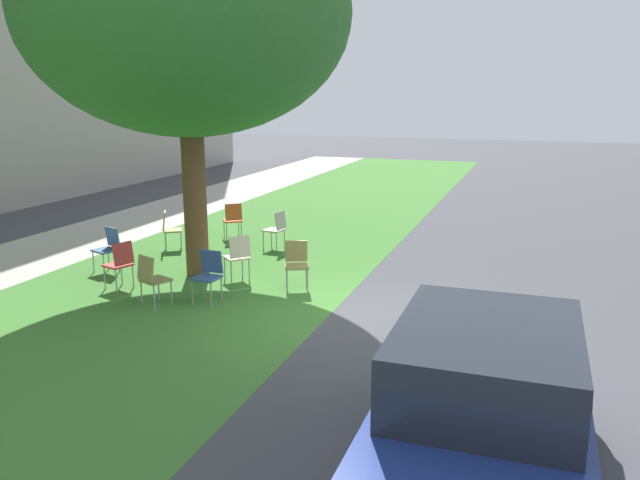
{
  "coord_description": "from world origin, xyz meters",
  "views": [
    {
      "loc": [
        -9.11,
        -2.81,
        3.48
      ],
      "look_at": [
        1.2,
        0.78,
        0.93
      ],
      "focal_mm": 35.63,
      "sensor_mm": 36.0,
      "label": 1
    }
  ],
  "objects_px": {
    "chair_0": "(209,272)",
    "chair_8": "(152,277)",
    "chair_4": "(169,227)",
    "chair_3": "(233,218)",
    "chair_1": "(277,227)",
    "street_tree": "(187,14)",
    "chair_6": "(108,246)",
    "chair_2": "(297,261)",
    "chair_7": "(120,261)",
    "parked_car": "(484,412)",
    "chair_5": "(238,254)"
  },
  "relations": [
    {
      "from": "chair_1",
      "to": "chair_5",
      "type": "height_order",
      "value": "same"
    },
    {
      "from": "chair_6",
      "to": "chair_7",
      "type": "relative_size",
      "value": 1.0
    },
    {
      "from": "chair_0",
      "to": "chair_2",
      "type": "height_order",
      "value": "same"
    },
    {
      "from": "chair_3",
      "to": "chair_8",
      "type": "height_order",
      "value": "same"
    },
    {
      "from": "chair_7",
      "to": "parked_car",
      "type": "bearing_deg",
      "value": -121.49
    },
    {
      "from": "street_tree",
      "to": "chair_6",
      "type": "xyz_separation_m",
      "value": [
        -0.32,
        1.81,
        -4.31
      ]
    },
    {
      "from": "chair_1",
      "to": "chair_7",
      "type": "relative_size",
      "value": 1.0
    },
    {
      "from": "chair_2",
      "to": "chair_8",
      "type": "xyz_separation_m",
      "value": [
        -1.69,
        1.9,
        0.0
      ]
    },
    {
      "from": "chair_6",
      "to": "street_tree",
      "type": "bearing_deg",
      "value": -79.96
    },
    {
      "from": "chair_8",
      "to": "chair_5",
      "type": "bearing_deg",
      "value": -20.79
    },
    {
      "from": "chair_2",
      "to": "chair_7",
      "type": "distance_m",
      "value": 3.16
    },
    {
      "from": "chair_3",
      "to": "chair_8",
      "type": "distance_m",
      "value": 5.02
    },
    {
      "from": "chair_0",
      "to": "chair_3",
      "type": "xyz_separation_m",
      "value": [
        4.39,
        1.76,
        0.0
      ]
    },
    {
      "from": "chair_0",
      "to": "chair_5",
      "type": "relative_size",
      "value": 1.0
    },
    {
      "from": "chair_6",
      "to": "chair_7",
      "type": "xyz_separation_m",
      "value": [
        -0.93,
        -0.96,
        0.0
      ]
    },
    {
      "from": "chair_8",
      "to": "parked_car",
      "type": "xyz_separation_m",
      "value": [
        -3.47,
        -5.62,
        0.32
      ]
    },
    {
      "from": "chair_8",
      "to": "parked_car",
      "type": "relative_size",
      "value": 0.24
    },
    {
      "from": "chair_8",
      "to": "parked_car",
      "type": "bearing_deg",
      "value": -121.71
    },
    {
      "from": "chair_2",
      "to": "chair_6",
      "type": "bearing_deg",
      "value": 91.98
    },
    {
      "from": "chair_4",
      "to": "street_tree",
      "type": "bearing_deg",
      "value": -134.61
    },
    {
      "from": "street_tree",
      "to": "chair_4",
      "type": "height_order",
      "value": "street_tree"
    },
    {
      "from": "street_tree",
      "to": "chair_3",
      "type": "bearing_deg",
      "value": 14.27
    },
    {
      "from": "chair_5",
      "to": "chair_6",
      "type": "height_order",
      "value": "same"
    },
    {
      "from": "street_tree",
      "to": "chair_5",
      "type": "relative_size",
      "value": 7.98
    },
    {
      "from": "chair_3",
      "to": "chair_4",
      "type": "height_order",
      "value": "same"
    },
    {
      "from": "chair_0",
      "to": "chair_3",
      "type": "relative_size",
      "value": 1.0
    },
    {
      "from": "chair_6",
      "to": "chair_7",
      "type": "height_order",
      "value": "same"
    },
    {
      "from": "chair_6",
      "to": "chair_1",
      "type": "bearing_deg",
      "value": -41.64
    },
    {
      "from": "chair_1",
      "to": "chair_3",
      "type": "xyz_separation_m",
      "value": [
        0.62,
        1.41,
        0.0
      ]
    },
    {
      "from": "chair_1",
      "to": "chair_4",
      "type": "relative_size",
      "value": 1.0
    },
    {
      "from": "street_tree",
      "to": "chair_7",
      "type": "relative_size",
      "value": 7.98
    },
    {
      "from": "chair_1",
      "to": "chair_0",
      "type": "bearing_deg",
      "value": -174.57
    },
    {
      "from": "chair_0",
      "to": "chair_4",
      "type": "distance_m",
      "value": 3.96
    },
    {
      "from": "street_tree",
      "to": "chair_3",
      "type": "relative_size",
      "value": 7.98
    },
    {
      "from": "chair_0",
      "to": "chair_1",
      "type": "relative_size",
      "value": 1.0
    },
    {
      "from": "chair_5",
      "to": "chair_6",
      "type": "bearing_deg",
      "value": 94.98
    },
    {
      "from": "chair_3",
      "to": "chair_1",
      "type": "bearing_deg",
      "value": -113.83
    },
    {
      "from": "chair_2",
      "to": "chair_3",
      "type": "height_order",
      "value": "same"
    },
    {
      "from": "street_tree",
      "to": "chair_1",
      "type": "xyz_separation_m",
      "value": [
        2.42,
        -0.63,
        -4.31
      ]
    },
    {
      "from": "chair_0",
      "to": "chair_4",
      "type": "relative_size",
      "value": 1.0
    },
    {
      "from": "chair_1",
      "to": "chair_8",
      "type": "bearing_deg",
      "value": 174.66
    },
    {
      "from": "chair_2",
      "to": "chair_3",
      "type": "distance_m",
      "value": 4.34
    },
    {
      "from": "chair_0",
      "to": "chair_8",
      "type": "xyz_separation_m",
      "value": [
        -0.53,
        0.76,
        0.0
      ]
    },
    {
      "from": "street_tree",
      "to": "chair_1",
      "type": "distance_m",
      "value": 4.98
    },
    {
      "from": "chair_0",
      "to": "chair_7",
      "type": "distance_m",
      "value": 1.84
    },
    {
      "from": "chair_3",
      "to": "chair_6",
      "type": "xyz_separation_m",
      "value": [
        -3.36,
        1.03,
        0.0
      ]
    },
    {
      "from": "chair_0",
      "to": "chair_7",
      "type": "relative_size",
      "value": 1.0
    },
    {
      "from": "street_tree",
      "to": "chair_1",
      "type": "bearing_deg",
      "value": -14.6
    },
    {
      "from": "chair_6",
      "to": "chair_2",
      "type": "bearing_deg",
      "value": -88.02
    },
    {
      "from": "chair_3",
      "to": "parked_car",
      "type": "bearing_deg",
      "value": -141.73
    }
  ]
}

